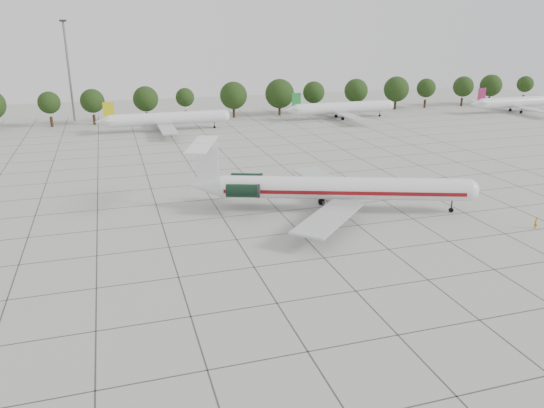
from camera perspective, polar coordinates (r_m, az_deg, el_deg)
The scene contains 9 objects.
ground at distance 65.86m, azimuth 2.96°, elevation -3.04°, with size 260.00×260.00×0.00m, color #A4A59D.
apron_joints at distance 79.26m, azimuth -0.74°, elevation 0.83°, with size 170.00×170.00×0.02m, color #383838.
main_airliner at distance 72.74m, azimuth 5.94°, elevation 1.76°, with size 38.47×29.24×9.27m.
ground_crew at distance 74.45m, azimuth 26.50°, elevation -1.81°, with size 0.57×0.37×1.56m, color #CB7F0B.
bg_airliner_c at distance 130.75m, azimuth -11.21°, elevation 8.98°, with size 28.24×27.20×7.40m.
bg_airliner_d at distance 146.70m, azimuth 7.58°, elevation 10.21°, with size 28.24×27.20×7.40m.
bg_airliner_e at distance 172.00m, azimuth 25.05°, elevation 9.89°, with size 28.24×27.20×7.40m.
tree_line at distance 143.84m, azimuth -13.43°, elevation 10.94°, with size 249.86×8.44×10.22m.
floodlight_mast at distance 149.93m, azimuth -21.07°, elevation 13.72°, with size 1.60×1.60×25.45m.
Camera 1 is at (-21.23, -57.32, 24.52)m, focal length 35.00 mm.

